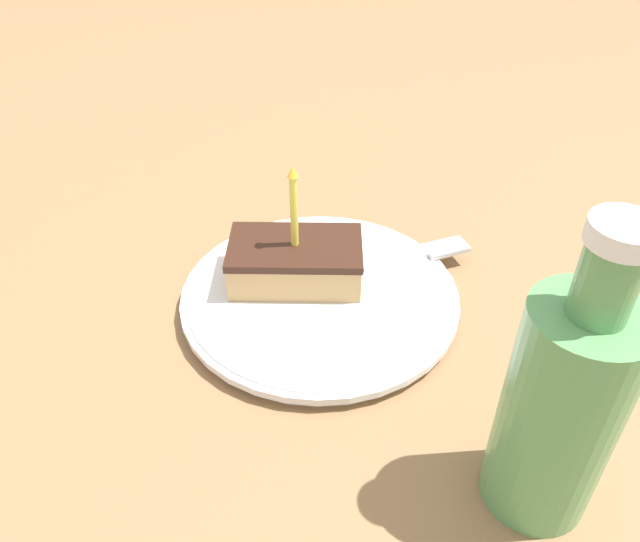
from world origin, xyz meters
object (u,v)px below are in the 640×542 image
at_px(fork, 391,260).
at_px(bottle, 561,405).
at_px(cake_slice, 295,261).
at_px(plate, 320,294).

relative_size(fork, bottle, 0.83).
xyz_separation_m(fork, bottle, (0.24, 0.08, 0.07)).
height_order(cake_slice, fork, cake_slice).
bearing_deg(plate, cake_slice, -121.10).
relative_size(cake_slice, fork, 0.66).
distance_m(cake_slice, fork, 0.10).
bearing_deg(cake_slice, plate, 58.90).
height_order(cake_slice, bottle, bottle).
relative_size(plate, bottle, 1.15).
bearing_deg(bottle, fork, -161.26).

